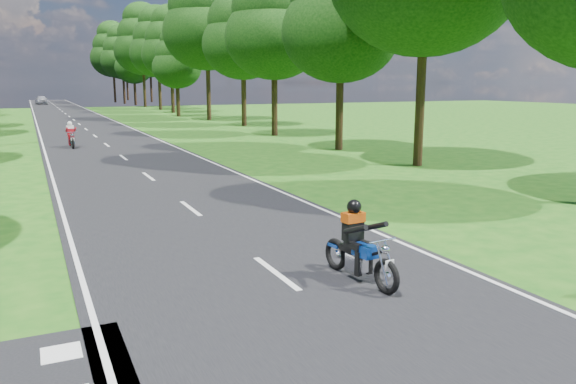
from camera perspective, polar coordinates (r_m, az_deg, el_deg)
name	(u,v)px	position (r m, az deg, el deg)	size (l,w,h in m)	color
ground	(328,314)	(8.83, 4.08, -12.21)	(160.00, 160.00, 0.00)	#185012
main_road	(74,120)	(57.33, -20.94, 6.84)	(7.00, 140.00, 0.02)	black
road_markings	(74,121)	(55.46, -20.94, 6.74)	(7.40, 140.00, 0.01)	silver
treeline	(75,38)	(67.54, -20.83, 14.39)	(40.00, 115.35, 14.78)	black
rider_near_blue	(360,241)	(9.96, 7.34, -5.01)	(0.58, 1.74, 1.45)	navy
rider_far_red	(71,134)	(32.75, -21.19, 5.47)	(0.57, 1.70, 1.42)	#A40C13
distant_car	(41,100)	(101.10, -23.76, 8.56)	(1.68, 4.18, 1.42)	#B1B3B9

